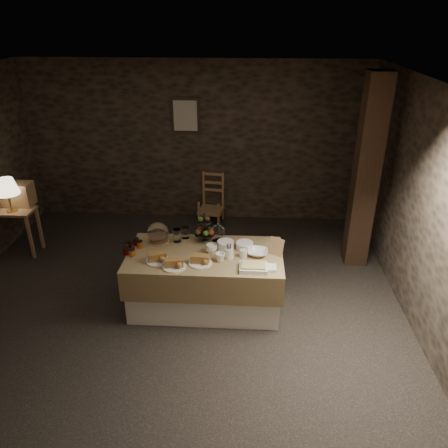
# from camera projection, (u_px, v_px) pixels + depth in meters

# --- Properties ---
(ground_plane) EXTENTS (5.50, 5.00, 0.01)m
(ground_plane) POSITION_uv_depth(u_px,v_px,m) (175.00, 301.00, 5.39)
(ground_plane) COLOR black
(ground_plane) RESTS_ON ground
(room_shell) EXTENTS (5.52, 5.02, 2.60)m
(room_shell) POSITION_uv_depth(u_px,v_px,m) (168.00, 182.00, 4.71)
(room_shell) COLOR black
(room_shell) RESTS_ON ground
(buffet_table) EXTENTS (1.79, 0.95, 0.71)m
(buffet_table) POSITION_uv_depth(u_px,v_px,m) (205.00, 276.00, 5.16)
(buffet_table) COLOR white
(buffet_table) RESTS_ON ground_plane
(console_table) EXTENTS (0.64, 0.37, 0.69)m
(console_table) POSITION_uv_depth(u_px,v_px,m) (12.00, 218.00, 6.25)
(console_table) COLOR olive
(console_table) RESTS_ON ground_plane
(table_lamp) EXTENTS (0.33, 0.33, 0.49)m
(table_lamp) POSITION_uv_depth(u_px,v_px,m) (6.00, 187.00, 5.98)
(table_lamp) COLOR #B59946
(table_lamp) RESTS_ON console_table
(wine_rack) EXTENTS (0.42, 0.26, 0.34)m
(wine_rack) POSITION_uv_depth(u_px,v_px,m) (18.00, 194.00, 6.27)
(wine_rack) COLOR olive
(wine_rack) RESTS_ON console_table
(chair) EXTENTS (0.45, 0.43, 0.65)m
(chair) POSITION_uv_depth(u_px,v_px,m) (211.00, 200.00, 7.32)
(chair) COLOR olive
(chair) RESTS_ON ground_plane
(timber_column) EXTENTS (0.30, 0.30, 2.60)m
(timber_column) POSITION_uv_depth(u_px,v_px,m) (366.00, 175.00, 5.70)
(timber_column) COLOR black
(timber_column) RESTS_ON ground_plane
(framed_picture) EXTENTS (0.45, 0.04, 0.55)m
(framed_picture) POSITION_uv_depth(u_px,v_px,m) (185.00, 116.00, 6.85)
(framed_picture) COLOR #2F2218
(framed_picture) RESTS_ON room_shell
(plate_stack_a) EXTENTS (0.19, 0.19, 0.10)m
(plate_stack_a) POSITION_uv_depth(u_px,v_px,m) (226.00, 245.00, 5.11)
(plate_stack_a) COLOR white
(plate_stack_a) RESTS_ON buffet_table
(plate_stack_b) EXTENTS (0.20, 0.20, 0.08)m
(plate_stack_b) POSITION_uv_depth(u_px,v_px,m) (245.00, 246.00, 5.11)
(plate_stack_b) COLOR white
(plate_stack_b) RESTS_ON buffet_table
(cutlery_holder) EXTENTS (0.10, 0.10, 0.12)m
(cutlery_holder) POSITION_uv_depth(u_px,v_px,m) (229.00, 253.00, 4.91)
(cutlery_holder) COLOR white
(cutlery_holder) RESTS_ON buffet_table
(cup_a) EXTENTS (0.17, 0.17, 0.10)m
(cup_a) POSITION_uv_depth(u_px,v_px,m) (211.00, 249.00, 5.02)
(cup_a) COLOR white
(cup_a) RESTS_ON buffet_table
(cup_b) EXTENTS (0.12, 0.12, 0.10)m
(cup_b) POSITION_uv_depth(u_px,v_px,m) (220.00, 257.00, 4.85)
(cup_b) COLOR white
(cup_b) RESTS_ON buffet_table
(mug_c) EXTENTS (0.09, 0.09, 0.09)m
(mug_c) POSITION_uv_depth(u_px,v_px,m) (211.00, 249.00, 5.03)
(mug_c) COLOR white
(mug_c) RESTS_ON buffet_table
(mug_d) EXTENTS (0.08, 0.08, 0.09)m
(mug_d) POSITION_uv_depth(u_px,v_px,m) (243.00, 253.00, 4.94)
(mug_d) COLOR white
(mug_d) RESTS_ON buffet_table
(bowl) EXTENTS (0.26, 0.26, 0.06)m
(bowl) POSITION_uv_depth(u_px,v_px,m) (258.00, 252.00, 4.99)
(bowl) COLOR white
(bowl) RESTS_ON buffet_table
(cake_dome) EXTENTS (0.26, 0.26, 0.26)m
(cake_dome) POSITION_uv_depth(u_px,v_px,m) (158.00, 234.00, 5.25)
(cake_dome) COLOR olive
(cake_dome) RESTS_ON buffet_table
(fruit_stand) EXTENTS (0.25, 0.25, 0.36)m
(fruit_stand) POSITION_uv_depth(u_px,v_px,m) (205.00, 230.00, 5.25)
(fruit_stand) COLOR black
(fruit_stand) RESTS_ON buffet_table
(bread_platter_left) EXTENTS (0.26, 0.26, 0.11)m
(bread_platter_left) POSITION_uv_depth(u_px,v_px,m) (157.00, 258.00, 4.86)
(bread_platter_left) COLOR white
(bread_platter_left) RESTS_ON buffet_table
(bread_platter_center) EXTENTS (0.26, 0.26, 0.11)m
(bread_platter_center) POSITION_uv_depth(u_px,v_px,m) (174.00, 264.00, 4.74)
(bread_platter_center) COLOR white
(bread_platter_center) RESTS_ON buffet_table
(bread_platter_right) EXTENTS (0.26, 0.26, 0.11)m
(bread_platter_right) POSITION_uv_depth(u_px,v_px,m) (200.00, 260.00, 4.81)
(bread_platter_right) COLOR white
(bread_platter_right) RESTS_ON buffet_table
(jam_jars) EXTENTS (0.20, 0.32, 0.07)m
(jam_jars) POSITION_uv_depth(u_px,v_px,m) (132.00, 247.00, 5.09)
(jam_jars) COLOR #620707
(jam_jars) RESTS_ON buffet_table
(tart_dish) EXTENTS (0.30, 0.22, 0.07)m
(tart_dish) POSITION_uv_depth(u_px,v_px,m) (253.00, 267.00, 4.70)
(tart_dish) COLOR white
(tart_dish) RESTS_ON buffet_table
(square_dish) EXTENTS (0.14, 0.14, 0.04)m
(square_dish) POSITION_uv_depth(u_px,v_px,m) (270.00, 268.00, 4.70)
(square_dish) COLOR white
(square_dish) RESTS_ON buffet_table
(menu_frame) EXTENTS (0.18, 0.15, 0.22)m
(menu_frame) POSITION_uv_depth(u_px,v_px,m) (276.00, 247.00, 4.97)
(menu_frame) COLOR olive
(menu_frame) RESTS_ON buffet_table
(storage_jar_a) EXTENTS (0.10, 0.10, 0.16)m
(storage_jar_a) POSITION_uv_depth(u_px,v_px,m) (177.00, 235.00, 5.27)
(storage_jar_a) COLOR white
(storage_jar_a) RESTS_ON buffet_table
(storage_jar_b) EXTENTS (0.09, 0.09, 0.14)m
(storage_jar_b) POSITION_uv_depth(u_px,v_px,m) (185.00, 233.00, 5.35)
(storage_jar_b) COLOR white
(storage_jar_b) RESTS_ON buffet_table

